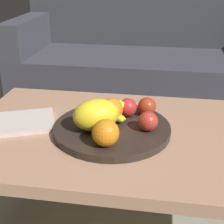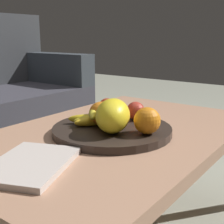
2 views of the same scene
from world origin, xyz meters
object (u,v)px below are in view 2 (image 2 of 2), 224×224
at_px(orange_left, 147,121).
at_px(magazine, 31,164).
at_px(apple_front, 135,111).
at_px(melon_large_front, 113,116).
at_px(banana_bunch, 95,117).
at_px(orange_front, 101,114).
at_px(apple_right, 107,107).
at_px(coffee_table, 115,143).
at_px(apple_left, 100,111).
at_px(fruit_bowl, 112,130).

distance_m(orange_left, magazine, 0.37).
relative_size(apple_front, magazine, 0.26).
relative_size(melon_large_front, magazine, 0.61).
xyz_separation_m(banana_bunch, magazine, (-0.32, -0.06, -0.04)).
bearing_deg(orange_left, melon_large_front, 116.96).
distance_m(orange_front, apple_right, 0.14).
bearing_deg(apple_front, coffee_table, 164.07).
height_order(melon_large_front, orange_left, melon_large_front).
distance_m(orange_left, apple_right, 0.26).
bearing_deg(apple_front, apple_right, 95.29).
xyz_separation_m(orange_front, apple_front, (0.13, -0.06, -0.01)).
bearing_deg(magazine, apple_front, -24.55).
distance_m(apple_front, apple_left, 0.13).
bearing_deg(apple_front, orange_left, -135.46).
relative_size(orange_left, apple_front, 1.28).
height_order(melon_large_front, magazine, melon_large_front).
distance_m(coffee_table, apple_right, 0.16).
height_order(coffee_table, melon_large_front, melon_large_front).
bearing_deg(orange_left, fruit_bowl, 90.87).
relative_size(apple_left, banana_bunch, 0.38).
bearing_deg(melon_large_front, coffee_table, 32.50).
xyz_separation_m(fruit_bowl, banana_bunch, (-0.02, 0.06, 0.04)).
distance_m(apple_front, magazine, 0.46).
distance_m(melon_large_front, orange_front, 0.09).
distance_m(orange_left, apple_left, 0.22).
relative_size(orange_front, orange_left, 0.97).
distance_m(orange_front, magazine, 0.34).
xyz_separation_m(fruit_bowl, orange_front, (-0.01, 0.04, 0.05)).
xyz_separation_m(fruit_bowl, apple_right, (0.11, 0.11, 0.05)).
relative_size(apple_front, apple_left, 1.00).
distance_m(melon_large_front, apple_left, 0.15).
distance_m(fruit_bowl, apple_left, 0.11).
bearing_deg(magazine, melon_large_front, -30.21).
relative_size(orange_left, apple_left, 1.27).
height_order(apple_left, apple_right, same).
distance_m(apple_front, banana_bunch, 0.16).
xyz_separation_m(coffee_table, fruit_bowl, (-0.03, -0.01, 0.06)).
distance_m(melon_large_front, orange_left, 0.11).
relative_size(melon_large_front, apple_front, 2.34).
bearing_deg(apple_front, fruit_bowl, 172.95).
distance_m(apple_left, magazine, 0.39).
bearing_deg(banana_bunch, fruit_bowl, -75.60).
relative_size(orange_front, apple_right, 1.23).
relative_size(apple_right, magazine, 0.26).
distance_m(apple_left, apple_right, 0.07).
height_order(apple_front, apple_left, same).
bearing_deg(magazine, apple_left, -10.11).
height_order(melon_large_front, apple_right, melon_large_front).
bearing_deg(melon_large_front, apple_left, 54.05).
relative_size(fruit_bowl, orange_front, 4.92).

